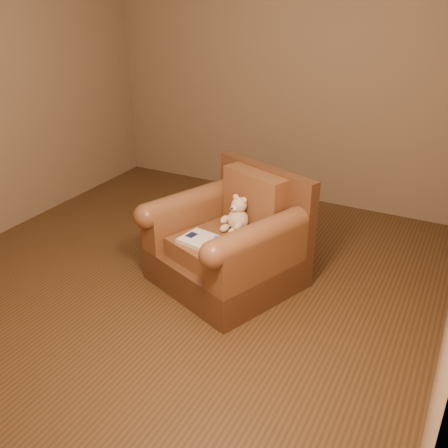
% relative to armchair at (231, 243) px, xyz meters
% --- Properties ---
extents(floor, '(4.00, 4.00, 0.00)m').
position_rel_armchair_xyz_m(floor, '(-0.37, -0.08, -0.35)').
color(floor, '#4C331A').
rests_on(floor, ground).
extents(room, '(4.02, 4.02, 2.71)m').
position_rel_armchair_xyz_m(room, '(-0.37, -0.08, 1.37)').
color(room, '#7C664C').
rests_on(room, ground).
extents(armchair, '(1.27, 1.24, 0.89)m').
position_rel_armchair_xyz_m(armchair, '(0.00, 0.00, 0.00)').
color(armchair, '#52311B').
rests_on(armchair, floor).
extents(teddy_bear, '(0.21, 0.24, 0.29)m').
position_rel_armchair_xyz_m(teddy_bear, '(0.01, 0.08, 0.19)').
color(teddy_bear, beige).
rests_on(teddy_bear, armchair).
extents(guidebook, '(0.44, 0.31, 0.03)m').
position_rel_armchair_xyz_m(guidebook, '(-0.09, -0.24, 0.10)').
color(guidebook, beige).
rests_on(guidebook, armchair).
extents(side_table, '(0.44, 0.44, 0.61)m').
position_rel_armchair_xyz_m(side_table, '(0.25, 0.47, -0.02)').
color(side_table, gold).
rests_on(side_table, floor).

